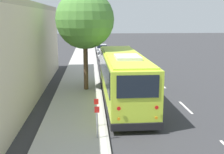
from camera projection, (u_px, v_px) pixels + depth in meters
ground_plane at (133, 103)px, 18.36m from camera, size 160.00×160.00×0.00m
sidewalk_slab at (76, 103)px, 18.06m from camera, size 80.00×3.23×0.15m
curb_strip at (102, 103)px, 18.19m from camera, size 80.00×0.14×0.15m
shuttle_bus at (123, 75)px, 18.41m from camera, size 11.33×2.80×3.33m
parked_sedan_gray at (108, 63)px, 30.61m from camera, size 4.22×1.78×1.30m
parked_sedan_white at (105, 55)px, 37.44m from camera, size 4.69×1.87×1.30m
parked_sedan_silver at (102, 49)px, 44.01m from camera, size 4.35×1.80×1.33m
street_tree at (85, 15)px, 20.32m from camera, size 4.27×4.27×7.96m
sign_post_near at (97, 122)px, 12.56m from camera, size 0.06×0.22×1.49m
sign_post_far at (96, 112)px, 13.97m from camera, size 0.06×0.22×1.42m
lane_stripe_mid at (186, 107)px, 17.47m from camera, size 2.40×0.14×0.01m
lane_stripe_ahead at (162, 85)px, 23.32m from camera, size 2.40×0.14×0.01m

